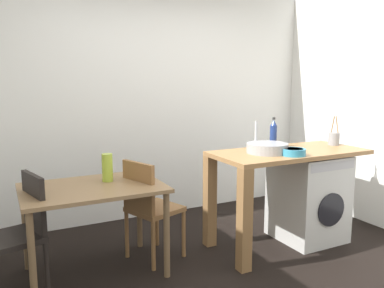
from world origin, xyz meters
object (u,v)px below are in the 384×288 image
vase (107,168)px  utensil_crock (334,138)px  chair_person_seat (21,229)px  bottle_tall_green (273,133)px  mixing_bowl (293,152)px  dining_table (93,198)px  washing_machine (308,197)px  chair_opposite (148,205)px

vase → utensil_crock: bearing=-7.0°
chair_person_seat → bottle_tall_green: 2.44m
chair_person_seat → bottle_tall_green: bearing=-101.7°
mixing_bowl → utensil_crock: 0.80m
utensil_crock → vase: bearing=173.0°
dining_table → washing_machine: size_ratio=1.28×
chair_person_seat → utensil_crock: (2.99, -0.10, 0.48)m
chair_opposite → bottle_tall_green: 1.45m
bottle_tall_green → vase: bearing=177.6°
chair_opposite → bottle_tall_green: size_ratio=3.04×
dining_table → mixing_bowl: 1.76m
chair_person_seat → chair_opposite: same height
chair_opposite → chair_person_seat: bearing=-104.0°
washing_machine → vase: vase is taller
washing_machine → vase: 2.00m
chair_opposite → washing_machine: bearing=60.8°
chair_person_seat → bottle_tall_green: bottle_tall_green is taller
dining_table → utensil_crock: utensil_crock is taller
utensil_crock → dining_table: bearing=175.7°
dining_table → vase: size_ratio=4.69×
dining_table → chair_person_seat: chair_person_seat is taller
bottle_tall_green → mixing_bowl: size_ratio=1.33×
dining_table → washing_machine: 2.10m
bottle_tall_green → vase: (-1.68, 0.07, -0.20)m
chair_opposite → bottle_tall_green: bottle_tall_green is taller
dining_table → vase: vase is taller
dining_table → chair_person_seat: bearing=-171.5°
mixing_bowl → dining_table: bearing=165.6°
dining_table → utensil_crock: 2.47m
chair_opposite → mixing_bowl: size_ratio=4.06×
bottle_tall_green → utensil_crock: (0.62, -0.21, -0.06)m
washing_machine → chair_opposite: bearing=170.7°
chair_person_seat → vase: (0.70, 0.18, 0.35)m
mixing_bowl → vase: 1.63m
bottle_tall_green → vase: bottle_tall_green is taller
chair_opposite → mixing_bowl: 1.36m
dining_table → bottle_tall_green: (1.83, 0.03, 0.41)m
utensil_crock → vase: size_ratio=1.28×
bottle_tall_green → chair_person_seat: bearing=-177.3°
chair_opposite → bottle_tall_green: bearing=70.3°
washing_machine → bottle_tall_green: bottle_tall_green is taller
chair_person_seat → washing_machine: chair_person_seat is taller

